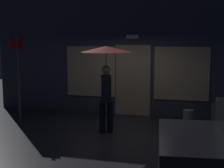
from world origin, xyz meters
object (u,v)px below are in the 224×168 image
sidewalk_bollard (189,118)px  person_with_umbrella (106,65)px  street_sign_post (18,73)px  sidewalk_bollard_2 (216,114)px

sidewalk_bollard → person_with_umbrella: bearing=-152.5°
street_sign_post → sidewalk_bollard_2: street_sign_post is taller
person_with_umbrella → sidewalk_bollard: 2.75m
sidewalk_bollard_2 → street_sign_post: bearing=-170.1°
person_with_umbrella → sidewalk_bollard_2: 3.48m
person_with_umbrella → sidewalk_bollard_2: (2.77, 1.53, -1.44)m
person_with_umbrella → sidewalk_bollard: person_with_umbrella is taller
person_with_umbrella → street_sign_post: street_sign_post is taller
person_with_umbrella → sidewalk_bollard_2: bearing=-78.5°
sidewalk_bollard_2 → sidewalk_bollard: bearing=-147.7°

